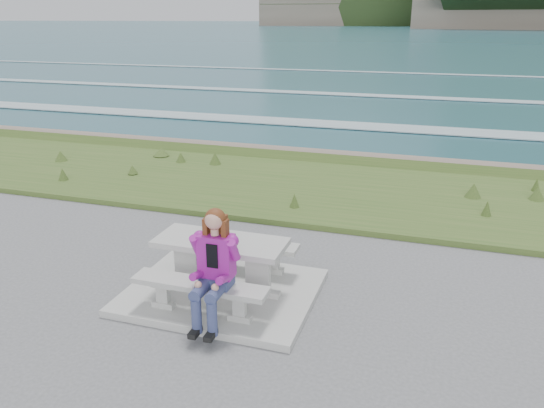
% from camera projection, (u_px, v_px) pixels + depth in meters
% --- Properties ---
extents(concrete_slab, '(2.60, 2.10, 0.10)m').
position_uv_depth(concrete_slab, '(222.00, 292.00, 7.50)').
color(concrete_slab, '#A1A19C').
rests_on(concrete_slab, ground).
extents(picnic_table, '(1.80, 0.75, 0.75)m').
position_uv_depth(picnic_table, '(221.00, 251.00, 7.29)').
color(picnic_table, '#A1A19C').
rests_on(picnic_table, concrete_slab).
extents(bench_landward, '(1.80, 0.35, 0.45)m').
position_uv_depth(bench_landward, '(200.00, 289.00, 6.74)').
color(bench_landward, '#A1A19C').
rests_on(bench_landward, concrete_slab).
extents(bench_seaward, '(1.80, 0.35, 0.45)m').
position_uv_depth(bench_seaward, '(240.00, 247.00, 8.00)').
color(bench_seaward, '#A1A19C').
rests_on(bench_seaward, concrete_slab).
extents(grass_verge, '(160.00, 4.50, 0.22)m').
position_uv_depth(grass_verge, '(309.00, 191.00, 12.00)').
color(grass_verge, '#35521F').
rests_on(grass_verge, ground).
extents(shore_drop, '(160.00, 0.80, 2.20)m').
position_uv_depth(shore_drop, '(335.00, 160.00, 14.61)').
color(shore_drop, brown).
rests_on(shore_drop, ground).
extents(ocean, '(1600.00, 1600.00, 0.09)m').
position_uv_depth(ocean, '(393.00, 118.00, 30.61)').
color(ocean, '#21515E').
rests_on(ocean, ground).
extents(seated_woman, '(0.43, 0.75, 1.46)m').
position_uv_depth(seated_woman, '(212.00, 284.00, 6.48)').
color(seated_woman, navy).
rests_on(seated_woman, concrete_slab).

